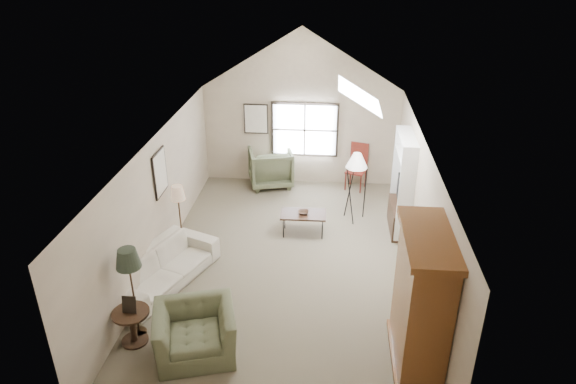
# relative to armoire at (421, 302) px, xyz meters

# --- Properties ---
(room_shell) EXTENTS (5.01, 8.01, 4.00)m
(room_shell) POSITION_rel_armoire_xyz_m (-2.18, 2.40, 2.11)
(room_shell) COLOR #706650
(room_shell) RESTS_ON ground
(window) EXTENTS (1.72, 0.08, 1.42)m
(window) POSITION_rel_armoire_xyz_m (-2.08, 6.36, 0.35)
(window) COLOR black
(window) RESTS_ON room_shell
(skylight) EXTENTS (0.80, 1.20, 0.52)m
(skylight) POSITION_rel_armoire_xyz_m (-0.88, 3.30, 2.12)
(skylight) COLOR white
(skylight) RESTS_ON room_shell
(wall_art) EXTENTS (1.97, 3.71, 0.88)m
(wall_art) POSITION_rel_armoire_xyz_m (-4.06, 4.34, 0.63)
(wall_art) COLOR black
(wall_art) RESTS_ON room_shell
(armoire) EXTENTS (0.60, 1.50, 2.20)m
(armoire) POSITION_rel_armoire_xyz_m (0.00, 0.00, 0.00)
(armoire) COLOR brown
(armoire) RESTS_ON ground
(tv_alcove) EXTENTS (0.32, 1.30, 2.10)m
(tv_alcove) POSITION_rel_armoire_xyz_m (0.16, 4.00, 0.05)
(tv_alcove) COLOR white
(tv_alcove) RESTS_ON ground
(media_console) EXTENTS (0.34, 1.18, 0.60)m
(media_console) POSITION_rel_armoire_xyz_m (0.14, 4.00, -0.80)
(media_console) COLOR #382316
(media_console) RESTS_ON ground
(tv_panel) EXTENTS (0.05, 0.90, 0.55)m
(tv_panel) POSITION_rel_armoire_xyz_m (0.14, 4.00, -0.18)
(tv_panel) COLOR black
(tv_panel) RESTS_ON media_console
(sofa) EXTENTS (1.72, 2.50, 0.68)m
(sofa) POSITION_rel_armoire_xyz_m (-4.38, 1.61, -0.76)
(sofa) COLOR beige
(sofa) RESTS_ON ground
(armchair_near) EXTENTS (1.45, 1.34, 0.78)m
(armchair_near) POSITION_rel_armoire_xyz_m (-3.33, -0.14, -0.71)
(armchair_near) COLOR #5F6144
(armchair_near) RESTS_ON ground
(armchair_far) EXTENTS (1.31, 1.34, 1.00)m
(armchair_far) POSITION_rel_armoire_xyz_m (-2.94, 6.10, -0.60)
(armchair_far) COLOR #5E6245
(armchair_far) RESTS_ON ground
(coffee_table) EXTENTS (0.98, 0.56, 0.50)m
(coffee_table) POSITION_rel_armoire_xyz_m (-1.92, 3.62, -0.85)
(coffee_table) COLOR #3C2718
(coffee_table) RESTS_ON ground
(bowl) EXTENTS (0.24, 0.24, 0.06)m
(bowl) POSITION_rel_armoire_xyz_m (-1.92, 3.62, -0.57)
(bowl) COLOR #362016
(bowl) RESTS_ON coffee_table
(side_table) EXTENTS (0.76, 0.76, 0.58)m
(side_table) POSITION_rel_armoire_xyz_m (-4.38, 0.01, -0.81)
(side_table) COLOR #3A2917
(side_table) RESTS_ON ground
(side_chair) EXTENTS (0.59, 0.59, 1.19)m
(side_chair) POSITION_rel_armoire_xyz_m (-0.73, 6.05, -0.50)
(side_chair) COLOR maroon
(side_chair) RESTS_ON ground
(tripod_lamp) EXTENTS (0.55, 0.55, 1.66)m
(tripod_lamp) POSITION_rel_armoire_xyz_m (-0.81, 4.38, -0.27)
(tripod_lamp) COLOR white
(tripod_lamp) RESTS_ON ground
(dark_lamp) EXTENTS (0.51, 0.51, 1.62)m
(dark_lamp) POSITION_rel_armoire_xyz_m (-4.38, 0.21, -0.29)
(dark_lamp) COLOR black
(dark_lamp) RESTS_ON ground
(tan_lamp) EXTENTS (0.38, 0.38, 1.46)m
(tan_lamp) POSITION_rel_armoire_xyz_m (-4.38, 2.81, -0.37)
(tan_lamp) COLOR tan
(tan_lamp) RESTS_ON ground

